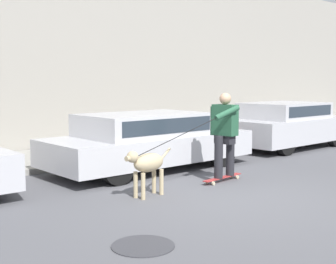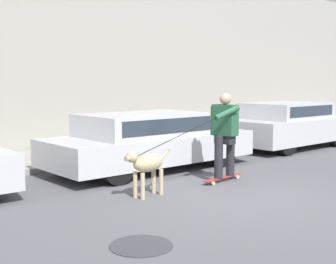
% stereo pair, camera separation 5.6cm
% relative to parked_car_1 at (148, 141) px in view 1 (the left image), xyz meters
% --- Properties ---
extents(ground_plane, '(36.00, 36.00, 0.00)m').
position_rel_parked_car_1_xyz_m(ground_plane, '(-0.40, -2.77, -0.61)').
color(ground_plane, '#545459').
extents(back_wall, '(32.00, 0.30, 5.39)m').
position_rel_parked_car_1_xyz_m(back_wall, '(-0.40, 3.84, 2.09)').
color(back_wall, '#9E998E').
rests_on(back_wall, ground_plane).
extents(sidewalk_curb, '(30.00, 2.59, 0.12)m').
position_rel_parked_car_1_xyz_m(sidewalk_curb, '(-0.40, 2.38, -0.55)').
color(sidewalk_curb, gray).
rests_on(sidewalk_curb, ground_plane).
extents(parked_car_1, '(4.55, 1.84, 1.20)m').
position_rel_parked_car_1_xyz_m(parked_car_1, '(0.00, 0.00, 0.00)').
color(parked_car_1, black).
rests_on(parked_car_1, ground_plane).
extents(parked_car_2, '(3.98, 1.88, 1.27)m').
position_rel_parked_car_1_xyz_m(parked_car_2, '(4.98, -0.00, 0.03)').
color(parked_car_2, black).
rests_on(parked_car_2, ground_plane).
extents(dog, '(1.03, 0.39, 0.79)m').
position_rel_parked_car_1_xyz_m(dog, '(-1.48, -1.82, -0.08)').
color(dog, tan).
rests_on(dog, ground_plane).
extents(skateboarder, '(2.64, 0.66, 1.66)m').
position_rel_parked_car_1_xyz_m(skateboarder, '(0.34, -1.84, 0.33)').
color(skateboarder, beige).
rests_on(skateboarder, ground_plane).
extents(manhole_cover, '(0.73, 0.73, 0.01)m').
position_rel_parked_car_1_xyz_m(manhole_cover, '(-2.96, -3.58, -0.60)').
color(manhole_cover, '#38383D').
rests_on(manhole_cover, ground_plane).
extents(fire_hydrant, '(0.18, 0.18, 0.66)m').
position_rel_parked_car_1_xyz_m(fire_hydrant, '(2.82, 0.83, -0.26)').
color(fire_hydrant, red).
rests_on(fire_hydrant, ground_plane).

